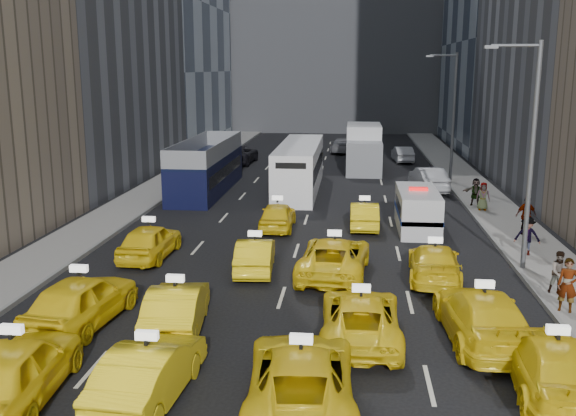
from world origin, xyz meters
name	(u,v)px	position (x,y,z in m)	size (l,w,h in m)	color
sidewalk_west	(146,196)	(-10.50, 25.00, 0.07)	(3.00, 90.00, 0.15)	gray
sidewalk_east	(487,203)	(10.50, 25.00, 0.07)	(3.00, 90.00, 0.15)	gray
curb_west	(168,196)	(-9.05, 25.00, 0.09)	(0.15, 90.00, 0.18)	slate
curb_east	(463,202)	(9.05, 25.00, 0.09)	(0.15, 90.00, 0.18)	slate
streetlight_near	(529,149)	(9.18, 12.00, 4.92)	(2.15, 0.22, 9.00)	#595B60
streetlight_far	(452,113)	(9.18, 32.00, 4.92)	(2.15, 0.22, 9.00)	#595B60
taxi_4	(16,370)	(-5.63, 0.17, 0.83)	(1.96, 4.87, 1.66)	yellow
taxi_5	(149,372)	(-2.43, 0.54, 0.74)	(1.57, 4.49, 1.48)	yellow
taxi_6	(301,377)	(1.29, 0.60, 0.76)	(2.54, 5.50, 1.53)	yellow
taxi_7	(554,366)	(7.52, 1.87, 0.74)	(2.08, 5.12, 1.48)	yellow
taxi_8	(81,300)	(-6.00, 4.88, 0.83)	(1.96, 4.88, 1.66)	yellow
taxi_9	(176,308)	(-2.90, 4.75, 0.74)	(1.58, 4.52, 1.49)	yellow
taxi_10	(361,317)	(2.75, 4.67, 0.70)	(2.33, 5.05, 1.40)	yellow
taxi_11	(483,316)	(6.35, 4.92, 0.78)	(2.20, 5.41, 1.57)	yellow
taxi_12	(150,241)	(-6.13, 12.24, 0.75)	(1.77, 4.39, 1.50)	yellow
taxi_13	(255,255)	(-1.38, 10.91, 0.67)	(1.42, 4.06, 1.34)	yellow
taxi_14	(334,257)	(1.78, 10.64, 0.76)	(2.51, 5.44, 1.51)	yellow
taxi_15	(434,263)	(5.62, 10.56, 0.68)	(1.90, 4.68, 1.36)	yellow
taxi_16	(278,216)	(-1.29, 17.78, 0.70)	(1.64, 4.09, 1.39)	yellow
taxi_17	(364,215)	(3.07, 18.51, 0.66)	(1.40, 4.03, 1.33)	yellow
nypd_van	(417,211)	(5.71, 18.40, 0.98)	(2.22, 5.14, 2.16)	silver
double_decker	(207,166)	(-7.07, 27.36, 1.67)	(3.45, 11.75, 3.37)	black
city_bus	(299,167)	(-1.06, 28.31, 1.54)	(2.75, 12.09, 3.11)	white
box_truck	(364,148)	(3.28, 37.29, 1.75)	(2.97, 7.87, 3.55)	silver
misc_car_0	(429,179)	(7.44, 28.94, 0.81)	(1.70, 4.89, 1.61)	#A0A2A8
misc_car_1	(239,154)	(-7.21, 40.13, 0.77)	(2.56, 5.54, 1.54)	black
misc_car_2	(343,145)	(1.52, 47.95, 0.71)	(1.99, 4.90, 1.42)	slate
misc_car_3	(312,148)	(-1.23, 44.82, 0.84)	(1.98, 4.93, 1.68)	black
misc_car_4	(403,154)	(6.72, 42.28, 0.68)	(1.44, 4.12, 1.36)	#9FA1A7
pedestrian_0	(568,285)	(9.49, 7.26, 1.05)	(0.66, 0.43, 1.80)	gray
pedestrian_1	(560,272)	(9.80, 9.05, 0.92)	(0.74, 0.41, 1.53)	gray
pedestrian_2	(527,236)	(9.90, 13.84, 0.98)	(1.07, 0.44, 1.66)	gray
pedestrian_3	(526,215)	(10.72, 17.36, 1.09)	(1.10, 0.50, 1.88)	gray
pedestrian_4	(483,196)	(9.75, 22.72, 0.93)	(0.77, 0.42, 1.57)	gray
pedestrian_5	(476,192)	(9.57, 23.96, 0.95)	(1.47, 0.42, 1.59)	gray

